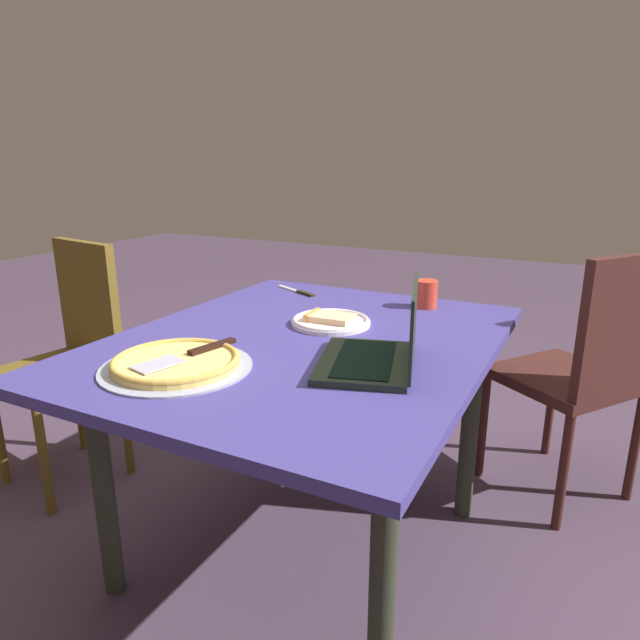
{
  "coord_description": "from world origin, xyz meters",
  "views": [
    {
      "loc": [
        -1.39,
        -0.76,
        1.26
      ],
      "look_at": [
        0.02,
        -0.04,
        0.8
      ],
      "focal_mm": 31.23,
      "sensor_mm": 36.0,
      "label": 1
    }
  ],
  "objects_px": {
    "laptop": "(380,350)",
    "pizza_plate": "(330,321)",
    "dining_table": "(304,365)",
    "drink_cup": "(426,294)",
    "pizza_tray": "(176,362)",
    "chair_far": "(586,365)",
    "table_knife": "(299,292)",
    "chair_near": "(71,349)"
  },
  "relations": [
    {
      "from": "dining_table",
      "to": "laptop",
      "type": "bearing_deg",
      "value": -112.38
    },
    {
      "from": "table_knife",
      "to": "chair_near",
      "type": "height_order",
      "value": "chair_near"
    },
    {
      "from": "pizza_tray",
      "to": "drink_cup",
      "type": "bearing_deg",
      "value": -24.04
    },
    {
      "from": "dining_table",
      "to": "chair_near",
      "type": "height_order",
      "value": "chair_near"
    },
    {
      "from": "dining_table",
      "to": "table_knife",
      "type": "xyz_separation_m",
      "value": [
        0.5,
        0.3,
        0.09
      ]
    },
    {
      "from": "dining_table",
      "to": "pizza_tray",
      "type": "relative_size",
      "value": 3.39
    },
    {
      "from": "table_knife",
      "to": "drink_cup",
      "type": "relative_size",
      "value": 2.25
    },
    {
      "from": "pizza_plate",
      "to": "chair_far",
      "type": "relative_size",
      "value": 0.27
    },
    {
      "from": "laptop",
      "to": "dining_table",
      "type": "bearing_deg",
      "value": 67.62
    },
    {
      "from": "laptop",
      "to": "chair_far",
      "type": "xyz_separation_m",
      "value": [
        0.83,
        -0.48,
        -0.24
      ]
    },
    {
      "from": "drink_cup",
      "to": "chair_far",
      "type": "distance_m",
      "value": 0.63
    },
    {
      "from": "pizza_tray",
      "to": "drink_cup",
      "type": "xyz_separation_m",
      "value": [
        0.88,
        -0.39,
        0.03
      ]
    },
    {
      "from": "chair_near",
      "to": "chair_far",
      "type": "relative_size",
      "value": 0.99
    },
    {
      "from": "laptop",
      "to": "pizza_plate",
      "type": "xyz_separation_m",
      "value": [
        0.28,
        0.28,
        -0.03
      ]
    },
    {
      "from": "chair_near",
      "to": "chair_far",
      "type": "height_order",
      "value": "chair_far"
    },
    {
      "from": "dining_table",
      "to": "chair_far",
      "type": "distance_m",
      "value": 1.05
    },
    {
      "from": "laptop",
      "to": "table_knife",
      "type": "bearing_deg",
      "value": 43.24
    },
    {
      "from": "drink_cup",
      "to": "pizza_plate",
      "type": "bearing_deg",
      "value": 149.24
    },
    {
      "from": "pizza_plate",
      "to": "chair_far",
      "type": "bearing_deg",
      "value": -53.7
    },
    {
      "from": "pizza_plate",
      "to": "pizza_tray",
      "type": "xyz_separation_m",
      "value": [
        -0.53,
        0.18,
        0.0
      ]
    },
    {
      "from": "pizza_plate",
      "to": "chair_far",
      "type": "xyz_separation_m",
      "value": [
        0.55,
        -0.75,
        -0.21
      ]
    },
    {
      "from": "dining_table",
      "to": "chair_near",
      "type": "relative_size",
      "value": 1.38
    },
    {
      "from": "pizza_tray",
      "to": "pizza_plate",
      "type": "bearing_deg",
      "value": -19.1
    },
    {
      "from": "dining_table",
      "to": "chair_far",
      "type": "xyz_separation_m",
      "value": [
        0.71,
        -0.76,
        -0.11
      ]
    },
    {
      "from": "dining_table",
      "to": "laptop",
      "type": "relative_size",
      "value": 3.42
    },
    {
      "from": "laptop",
      "to": "pizza_tray",
      "type": "bearing_deg",
      "value": 118.34
    },
    {
      "from": "table_knife",
      "to": "chair_far",
      "type": "relative_size",
      "value": 0.23
    },
    {
      "from": "dining_table",
      "to": "laptop",
      "type": "xyz_separation_m",
      "value": [
        -0.12,
        -0.29,
        0.13
      ]
    },
    {
      "from": "chair_near",
      "to": "drink_cup",
      "type": "bearing_deg",
      "value": -68.4
    },
    {
      "from": "pizza_tray",
      "to": "table_knife",
      "type": "xyz_separation_m",
      "value": [
        0.87,
        0.13,
        -0.01
      ]
    },
    {
      "from": "pizza_tray",
      "to": "drink_cup",
      "type": "distance_m",
      "value": 0.96
    },
    {
      "from": "laptop",
      "to": "chair_near",
      "type": "distance_m",
      "value": 1.37
    },
    {
      "from": "pizza_tray",
      "to": "table_knife",
      "type": "distance_m",
      "value": 0.88
    },
    {
      "from": "pizza_plate",
      "to": "drink_cup",
      "type": "relative_size",
      "value": 2.6
    },
    {
      "from": "chair_far",
      "to": "pizza_plate",
      "type": "bearing_deg",
      "value": 126.3
    },
    {
      "from": "chair_near",
      "to": "chair_far",
      "type": "bearing_deg",
      "value": -68.79
    },
    {
      "from": "dining_table",
      "to": "pizza_tray",
      "type": "bearing_deg",
      "value": 154.76
    },
    {
      "from": "pizza_tray",
      "to": "chair_far",
      "type": "height_order",
      "value": "chair_far"
    },
    {
      "from": "pizza_plate",
      "to": "drink_cup",
      "type": "xyz_separation_m",
      "value": [
        0.35,
        -0.21,
        0.04
      ]
    },
    {
      "from": "laptop",
      "to": "pizza_plate",
      "type": "height_order",
      "value": "laptop"
    },
    {
      "from": "pizza_plate",
      "to": "pizza_tray",
      "type": "height_order",
      "value": "pizza_plate"
    },
    {
      "from": "laptop",
      "to": "chair_near",
      "type": "bearing_deg",
      "value": 84.6
    }
  ]
}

